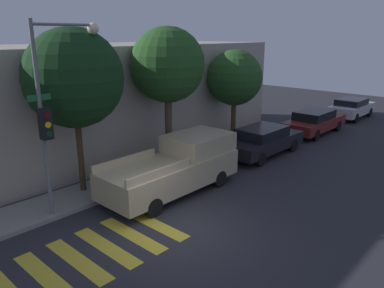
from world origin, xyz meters
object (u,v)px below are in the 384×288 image
traffic_light_pole (55,98)px  sedan_near_corner (263,140)px  sedan_middle (314,121)px  sedan_far_end (351,108)px  tree_near_corner (74,78)px  tree_midblock (167,65)px  tree_far_end (235,78)px  pickup_truck (177,166)px

traffic_light_pole → sedan_near_corner: traffic_light_pole is taller
traffic_light_pole → sedan_middle: (14.90, -1.27, -3.01)m
sedan_far_end → tree_near_corner: tree_near_corner is taller
tree_midblock → tree_far_end: (4.67, 0.00, -0.90)m
sedan_near_corner → sedan_far_end: (11.07, 0.00, -0.01)m
traffic_light_pole → tree_midblock: size_ratio=1.01×
traffic_light_pole → tree_near_corner: traffic_light_pole is taller
pickup_truck → sedan_near_corner: (5.73, 0.00, -0.23)m
pickup_truck → sedan_near_corner: pickup_truck is taller
pickup_truck → sedan_far_end: 16.80m
pickup_truck → tree_far_end: bearing=19.5°
tree_near_corner → tree_midblock: tree_midblock is taller
sedan_middle → tree_near_corner: bearing=170.5°
tree_near_corner → tree_far_end: tree_near_corner is taller
traffic_light_pole → pickup_truck: bearing=-18.8°
pickup_truck → tree_near_corner: (-2.50, 2.28, 3.18)m
sedan_near_corner → tree_far_end: 3.59m
tree_far_end → sedan_middle: bearing=-25.8°
pickup_truck → sedan_far_end: pickup_truck is taller
traffic_light_pole → sedan_far_end: size_ratio=1.41×
sedan_near_corner → sedan_far_end: bearing=0.0°
sedan_near_corner → tree_near_corner: bearing=164.5°
pickup_truck → sedan_near_corner: bearing=0.0°
sedan_far_end → tree_far_end: size_ratio=0.88×
traffic_light_pole → tree_far_end: (10.18, 1.01, -0.33)m
tree_near_corner → tree_far_end: bearing=0.0°
sedan_middle → sedan_far_end: sedan_middle is taller
tree_far_end → traffic_light_pole: bearing=-174.3°
tree_midblock → tree_near_corner: bearing=180.0°
traffic_light_pole → sedan_near_corner: 10.01m
sedan_middle → tree_midblock: 10.30m
tree_far_end → sedan_far_end: bearing=-12.4°
tree_near_corner → sedan_middle: bearing=-9.5°
tree_midblock → traffic_light_pole: bearing=-169.6°
sedan_near_corner → sedan_middle: sedan_near_corner is taller
sedan_far_end → tree_far_end: (-10.35, 2.28, 2.68)m
sedan_middle → sedan_far_end: 5.63m
tree_near_corner → tree_far_end: (8.95, 0.00, -0.73)m
sedan_middle → sedan_far_end: size_ratio=1.11×
tree_near_corner → pickup_truck: bearing=-42.4°
traffic_light_pole → sedan_far_end: bearing=-3.5°
traffic_light_pole → tree_near_corner: (1.23, 1.01, 0.40)m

